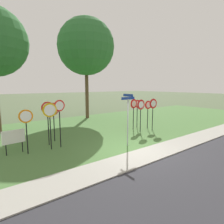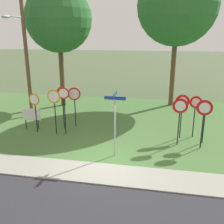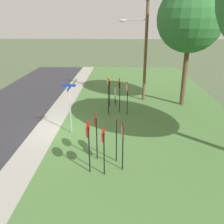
# 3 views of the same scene
# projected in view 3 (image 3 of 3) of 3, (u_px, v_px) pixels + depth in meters

# --- Properties ---
(ground_plane) EXTENTS (160.00, 160.00, 0.00)m
(ground_plane) POSITION_uv_depth(u_px,v_px,m) (58.00, 132.00, 15.06)
(ground_plane) COLOR #4C5B3D
(sidewalk_strip) EXTENTS (44.00, 1.60, 0.06)m
(sidewalk_strip) POSITION_uv_depth(u_px,v_px,m) (45.00, 131.00, 15.07)
(sidewalk_strip) COLOR #99968C
(sidewalk_strip) RESTS_ON ground_plane
(grass_median) EXTENTS (44.00, 12.00, 0.04)m
(grass_median) POSITION_uv_depth(u_px,v_px,m) (156.00, 133.00, 14.88)
(grass_median) COLOR #477038
(grass_median) RESTS_ON ground_plane
(stop_sign_near_left) EXTENTS (0.71, 0.13, 2.57)m
(stop_sign_near_left) POSITION_uv_depth(u_px,v_px,m) (119.00, 88.00, 17.47)
(stop_sign_near_left) COLOR black
(stop_sign_near_left) RESTS_ON grass_median
(stop_sign_near_right) EXTENTS (0.77, 0.10, 2.57)m
(stop_sign_near_right) POSITION_uv_depth(u_px,v_px,m) (108.00, 87.00, 17.64)
(stop_sign_near_right) COLOR black
(stop_sign_near_right) RESTS_ON grass_median
(stop_sign_far_left) EXTENTS (0.76, 0.15, 2.44)m
(stop_sign_far_left) POSITION_uv_depth(u_px,v_px,m) (127.00, 91.00, 16.99)
(stop_sign_far_left) COLOR black
(stop_sign_far_left) RESTS_ON grass_median
(stop_sign_far_center) EXTENTS (0.63, 0.12, 2.70)m
(stop_sign_far_center) POSITION_uv_depth(u_px,v_px,m) (108.00, 88.00, 17.10)
(stop_sign_far_center) COLOR black
(stop_sign_far_center) RESTS_ON grass_median
(stop_sign_far_right) EXTENTS (0.68, 0.14, 2.30)m
(stop_sign_far_right) POSITION_uv_depth(u_px,v_px,m) (109.00, 86.00, 18.83)
(stop_sign_far_right) COLOR black
(stop_sign_far_right) RESTS_ON grass_median
(yield_sign_near_left) EXTENTS (0.76, 0.10, 2.45)m
(yield_sign_near_left) POSITION_uv_depth(u_px,v_px,m) (96.00, 124.00, 11.39)
(yield_sign_near_left) COLOR black
(yield_sign_near_left) RESTS_ON grass_median
(yield_sign_near_right) EXTENTS (0.65, 0.12, 2.32)m
(yield_sign_near_right) POSITION_uv_depth(u_px,v_px,m) (122.00, 136.00, 10.57)
(yield_sign_near_right) COLOR black
(yield_sign_near_right) RESTS_ON grass_median
(yield_sign_far_left) EXTENTS (0.77, 0.12, 2.49)m
(yield_sign_far_left) POSITION_uv_depth(u_px,v_px,m) (88.00, 134.00, 10.36)
(yield_sign_far_left) COLOR black
(yield_sign_far_left) RESTS_ON grass_median
(yield_sign_far_right) EXTENTS (0.67, 0.13, 2.27)m
(yield_sign_far_right) POSITION_uv_depth(u_px,v_px,m) (103.00, 140.00, 10.24)
(yield_sign_far_right) COLOR black
(yield_sign_far_right) RESTS_ON grass_median
(yield_sign_center) EXTENTS (0.73, 0.11, 2.43)m
(yield_sign_center) POSITION_uv_depth(u_px,v_px,m) (116.00, 127.00, 11.21)
(yield_sign_center) COLOR black
(yield_sign_center) RESTS_ON grass_median
(street_name_post) EXTENTS (0.96, 0.82, 3.01)m
(street_name_post) POSITION_uv_depth(u_px,v_px,m) (70.00, 105.00, 14.21)
(street_name_post) COLOR #9EA0A8
(street_name_post) RESTS_ON grass_median
(utility_pole) EXTENTS (2.10, 2.28, 8.94)m
(utility_pole) POSITION_uv_depth(u_px,v_px,m) (144.00, 41.00, 19.34)
(utility_pole) COLOR brown
(utility_pole) RESTS_ON grass_median
(notice_board) EXTENTS (1.10, 0.14, 1.25)m
(notice_board) POSITION_uv_depth(u_px,v_px,m) (115.00, 94.00, 19.61)
(notice_board) COLOR black
(notice_board) RESTS_ON grass_median
(oak_tree_left) EXTENTS (4.85, 4.85, 8.93)m
(oak_tree_left) POSITION_uv_depth(u_px,v_px,m) (190.00, 19.00, 17.57)
(oak_tree_left) COLOR brown
(oak_tree_left) RESTS_ON grass_median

